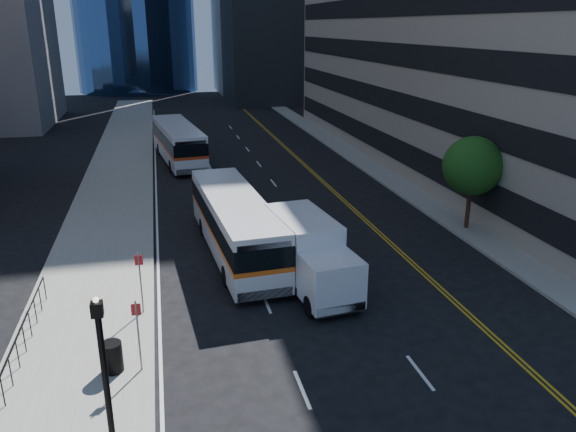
# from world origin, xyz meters

# --- Properties ---
(ground) EXTENTS (160.00, 160.00, 0.00)m
(ground) POSITION_xyz_m (0.00, 0.00, 0.00)
(ground) COLOR black
(ground) RESTS_ON ground
(sidewalk_west) EXTENTS (5.00, 90.00, 0.15)m
(sidewalk_west) POSITION_xyz_m (-10.50, 25.00, 0.07)
(sidewalk_west) COLOR gray
(sidewalk_west) RESTS_ON ground
(sidewalk_east) EXTENTS (2.00, 90.00, 0.15)m
(sidewalk_east) POSITION_xyz_m (9.00, 25.00, 0.07)
(sidewalk_east) COLOR gray
(sidewalk_east) RESTS_ON ground
(parking_garage) EXTENTS (30.00, 50.00, 25.00)m
(parking_garage) POSITION_xyz_m (25.00, 23.00, 12.50)
(parking_garage) COLOR #9E9384
(parking_garage) RESTS_ON ground
(street_tree) EXTENTS (3.20, 3.20, 5.10)m
(street_tree) POSITION_xyz_m (9.00, 8.00, 3.64)
(street_tree) COLOR #332114
(street_tree) RESTS_ON sidewalk_east
(lamp_post) EXTENTS (0.28, 0.28, 4.56)m
(lamp_post) POSITION_xyz_m (-9.00, -6.00, 2.72)
(lamp_post) COLOR black
(lamp_post) RESTS_ON sidewalk_west
(bus_front) EXTENTS (3.33, 11.71, 2.98)m
(bus_front) POSITION_xyz_m (-4.00, 7.39, 1.63)
(bus_front) COLOR silver
(bus_front) RESTS_ON ground
(bus_rear) EXTENTS (4.04, 12.12, 3.07)m
(bus_rear) POSITION_xyz_m (-5.84, 28.42, 1.67)
(bus_rear) COLOR white
(bus_rear) RESTS_ON ground
(box_truck) EXTENTS (2.88, 6.50, 3.01)m
(box_truck) POSITION_xyz_m (-1.37, 3.00, 1.59)
(box_truck) COLOR white
(box_truck) RESTS_ON ground
(trash_can) EXTENTS (0.88, 0.88, 1.01)m
(trash_can) POSITION_xyz_m (-9.29, -1.85, 0.66)
(trash_can) COLOR black
(trash_can) RESTS_ON sidewalk_west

